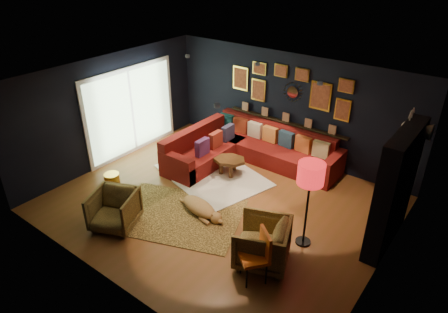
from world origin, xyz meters
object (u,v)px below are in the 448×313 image
Objects in this scene: coffee_table at (229,162)px; pouf at (187,168)px; armchair_right at (262,241)px; dog at (199,204)px; floor_lamp at (311,177)px; sectional at (244,150)px; armchair_left at (114,208)px; orange_chair at (259,252)px; gold_stool at (113,182)px.

pouf is (-0.76, -0.63, -0.15)m from coffee_table.
dog is (-1.73, 0.41, -0.23)m from armchair_right.
floor_lamp reaches higher than armchair_right.
sectional reaches higher than dog.
orange_chair is (2.90, 0.50, 0.13)m from armchair_left.
sectional is at bearing 63.12° from pouf.
dog is at bearing -77.76° from sectional.
dog is (1.19, -0.96, 0.02)m from pouf.
armchair_left is at bearing -131.84° from orange_chair.
floor_lamp is at bearing -8.81° from pouf.
floor_lamp is at bearing 136.97° from armchair_right.
dog is (2.04, 0.50, 0.00)m from gold_stool.
orange_chair is at bearing -52.20° from sectional.
armchair_left reaches higher than dog.
armchair_right is 0.54× the size of floor_lamp.
gold_stool reaches higher than dog.
sectional is 3.75× the size of orange_chair.
armchair_left is 1.30m from gold_stool.
sectional is at bearing -161.54° from armchair_right.
sectional reaches higher than pouf.
gold_stool is at bearing 119.76° from armchair_left.
armchair_right reaches higher than coffee_table.
orange_chair is at bearing -13.67° from armchair_left.
armchair_right is at bearing -25.14° from pouf.
floor_lamp is (0.35, 0.86, 0.94)m from armchair_right.
pouf is 0.29× the size of floor_lamp.
armchair_left reaches higher than pouf.
orange_chair reaches higher than dog.
armchair_left is 2.87m from armchair_right.
floor_lamp is 1.35× the size of dog.
gold_stool is 0.34× the size of dog.
armchair_left is at bearing -150.89° from floor_lamp.
sectional is at bearing 58.41° from armchair_left.
pouf is 3.52m from floor_lamp.
orange_chair reaches higher than sectional.
floor_lamp is (3.09, 1.72, 0.98)m from armchair_left.
pouf is 0.39× the size of dog.
sectional is 3.86× the size of armchair_right.
pouf is at bearing -140.57° from coffee_table.
sectional is at bearing 113.17° from dog.
pouf is at bearing 59.53° from gold_stool.
gold_stool is at bearing -120.47° from pouf.
pouf is 0.54× the size of armchair_right.
orange_chair is 0.55× the size of floor_lamp.
coffee_table is 1.04× the size of armchair_right.
gold_stool is 0.45× the size of orange_chair.
armchair_right is 1.33m from floor_lamp.
orange_chair is at bearing -45.57° from coffee_table.
armchair_right is at bearing -112.15° from floor_lamp.
floor_lamp reaches higher than pouf.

